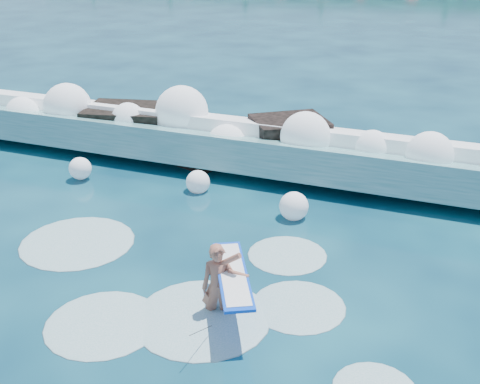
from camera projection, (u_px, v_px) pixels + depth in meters
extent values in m
plane|color=#07253B|center=(145.00, 265.00, 13.37)|extent=(200.00, 200.00, 0.00)
cube|color=teal|center=(205.00, 147.00, 19.08)|extent=(19.53, 2.97, 1.63)
cube|color=white|center=(215.00, 125.00, 19.56)|extent=(19.53, 1.38, 0.76)
cube|color=black|center=(128.00, 128.00, 20.80)|extent=(3.09, 2.58, 1.46)
cube|color=black|center=(197.00, 149.00, 19.18)|extent=(2.43, 2.15, 1.12)
cube|color=black|center=(289.00, 143.00, 19.24)|extent=(2.88, 2.78, 1.57)
imported|color=#A5624D|center=(218.00, 287.00, 11.53)|extent=(0.76, 0.65, 1.78)
cube|color=blue|center=(233.00, 274.00, 11.35)|extent=(1.63, 2.40, 0.06)
cube|color=white|center=(233.00, 274.00, 11.35)|extent=(1.45, 2.18, 0.06)
cylinder|color=black|center=(201.00, 330.00, 10.50)|extent=(0.01, 0.91, 0.43)
sphere|color=white|center=(22.00, 113.00, 20.87)|extent=(1.13, 1.13, 1.13)
sphere|color=white|center=(68.00, 107.00, 20.70)|extent=(1.63, 1.63, 1.63)
sphere|color=white|center=(128.00, 119.00, 20.07)|extent=(1.13, 1.13, 1.13)
sphere|color=white|center=(182.00, 112.00, 19.87)|extent=(1.76, 1.76, 1.76)
sphere|color=white|center=(226.00, 144.00, 18.63)|extent=(1.24, 1.24, 1.24)
sphere|color=white|center=(305.00, 137.00, 17.80)|extent=(1.50, 1.50, 1.50)
sphere|color=white|center=(372.00, 147.00, 17.49)|extent=(1.03, 1.03, 1.03)
sphere|color=white|center=(429.00, 155.00, 16.52)|extent=(1.30, 1.30, 1.30)
sphere|color=white|center=(80.00, 168.00, 17.73)|extent=(0.67, 0.67, 0.67)
sphere|color=white|center=(198.00, 182.00, 17.02)|extent=(0.68, 0.68, 0.68)
sphere|color=white|center=(294.00, 206.00, 15.42)|extent=(0.76, 0.76, 0.76)
ellipsoid|color=silver|center=(202.00, 318.00, 11.59)|extent=(2.69, 2.69, 0.13)
ellipsoid|color=silver|center=(103.00, 324.00, 11.42)|extent=(2.23, 2.23, 0.11)
ellipsoid|color=silver|center=(298.00, 306.00, 11.94)|extent=(1.90, 1.90, 0.09)
ellipsoid|color=silver|center=(77.00, 242.00, 14.34)|extent=(2.72, 2.72, 0.14)
ellipsoid|color=silver|center=(287.00, 255.00, 13.79)|extent=(1.83, 1.83, 0.09)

